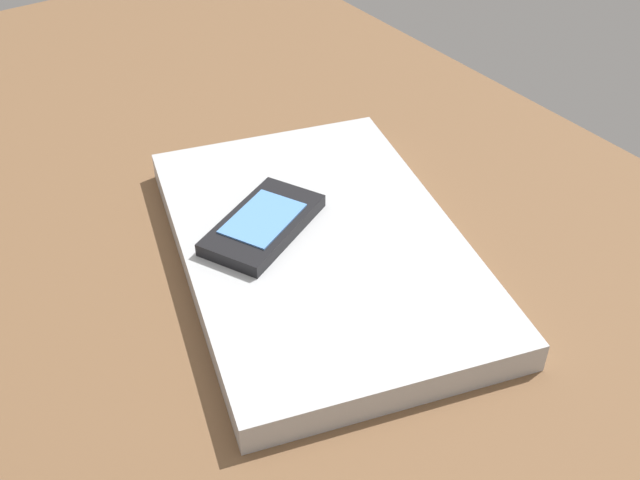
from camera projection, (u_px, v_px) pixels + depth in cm
name	position (u px, v px, depth cm)	size (l,w,h in cm)	color
desk_surface	(216.00, 256.00, 64.34)	(120.00, 80.00, 3.00)	brown
laptop_closed	(320.00, 248.00, 60.90)	(32.47, 21.38, 2.44)	#B7BABC
cell_phone_on_laptop	(263.00, 224.00, 60.38)	(9.66, 11.87, 1.22)	black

